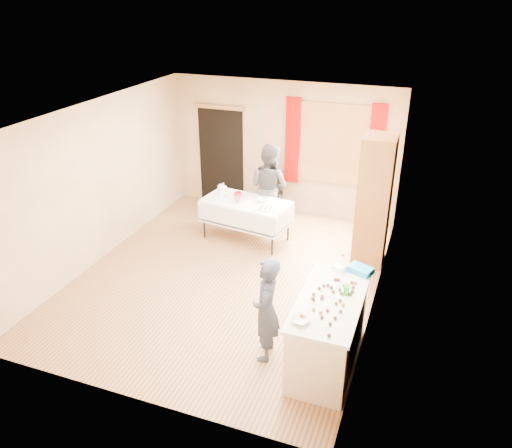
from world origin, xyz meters
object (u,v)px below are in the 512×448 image
at_px(cabinet, 374,201).
at_px(girl, 266,310).
at_px(party_table, 246,216).
at_px(woman, 269,187).
at_px(chair, 272,204).
at_px(counter, 328,331).

height_order(cabinet, girl, cabinet).
bearing_deg(party_table, woman, 78.29).
relative_size(girl, woman, 0.84).
relative_size(party_table, chair, 1.79).
relative_size(counter, chair, 1.67).
height_order(cabinet, counter, cabinet).
xyz_separation_m(party_table, woman, (0.22, 0.61, 0.37)).
relative_size(cabinet, chair, 2.33).
height_order(party_table, girl, girl).
distance_m(party_table, chair, 1.10).
bearing_deg(party_table, chair, 91.82).
xyz_separation_m(counter, woman, (-1.88, 3.32, 0.36)).
relative_size(counter, woman, 0.94).
bearing_deg(woman, chair, -60.29).
bearing_deg(girl, party_table, -164.35).
distance_m(counter, girl, 0.78).
xyz_separation_m(cabinet, counter, (-0.10, -2.70, -0.62)).
bearing_deg(counter, cabinet, 87.88).
xyz_separation_m(counter, girl, (-0.73, -0.14, 0.23)).
distance_m(counter, party_table, 3.43).
distance_m(chair, woman, 0.73).
height_order(chair, woman, woman).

